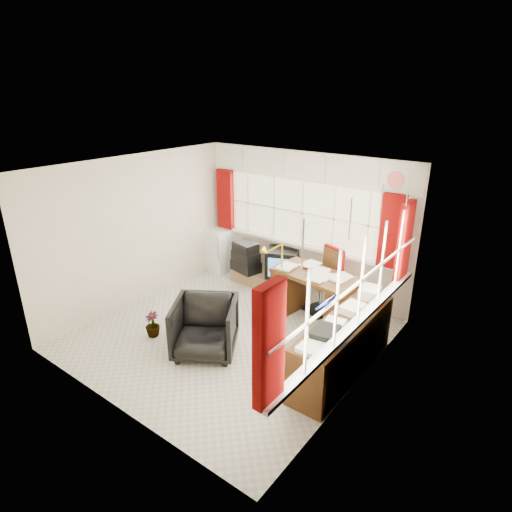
% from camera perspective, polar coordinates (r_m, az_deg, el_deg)
% --- Properties ---
extents(ground, '(4.00, 4.00, 0.00)m').
position_cam_1_polar(ground, '(6.57, -3.39, -10.40)').
color(ground, beige).
rests_on(ground, ground).
extents(room_walls, '(4.00, 4.00, 4.00)m').
position_cam_1_polar(room_walls, '(5.91, -3.70, 2.04)').
color(room_walls, beige).
rests_on(room_walls, ground).
extents(window_back, '(3.70, 0.12, 3.60)m').
position_cam_1_polar(window_back, '(7.59, 5.98, 1.98)').
color(window_back, beige).
rests_on(window_back, room_walls).
extents(window_right, '(0.12, 3.70, 3.60)m').
position_cam_1_polar(window_right, '(5.20, 13.14, -8.14)').
color(window_right, beige).
rests_on(window_right, room_walls).
extents(curtains, '(3.83, 3.83, 1.15)m').
position_cam_1_polar(curtains, '(6.15, 8.55, 2.18)').
color(curtains, maroon).
rests_on(curtains, room_walls).
extents(overhead_cabinets, '(3.98, 3.98, 0.48)m').
position_cam_1_polar(overhead_cabinets, '(5.96, 9.70, 9.44)').
color(overhead_cabinets, white).
rests_on(overhead_cabinets, room_walls).
extents(desk, '(1.47, 0.85, 0.84)m').
position_cam_1_polar(desk, '(6.79, 7.99, -5.12)').
color(desk, '#553214').
rests_on(desk, ground).
extents(desk_lamp, '(0.18, 0.15, 0.45)m').
position_cam_1_polar(desk_lamp, '(6.60, 3.49, 0.59)').
color(desk_lamp, '#DCB309').
rests_on(desk_lamp, desk).
extents(task_chair, '(0.59, 0.61, 1.09)m').
position_cam_1_polar(task_chair, '(7.08, 9.55, -2.88)').
color(task_chair, black).
rests_on(task_chair, ground).
extents(office_chair, '(1.17, 1.18, 0.78)m').
position_cam_1_polar(office_chair, '(6.01, -6.83, -9.45)').
color(office_chair, black).
rests_on(office_chair, ground).
extents(radiator, '(0.47, 0.31, 0.65)m').
position_cam_1_polar(radiator, '(6.49, 1.91, -8.08)').
color(radiator, white).
rests_on(radiator, ground).
extents(credenza, '(0.50, 2.00, 0.85)m').
position_cam_1_polar(credenza, '(5.71, 11.53, -11.56)').
color(credenza, '#553214').
rests_on(credenza, ground).
extents(file_tray, '(0.34, 0.40, 0.12)m').
position_cam_1_polar(file_tray, '(5.10, 9.24, -10.17)').
color(file_tray, black).
rests_on(file_tray, credenza).
extents(tv_bench, '(1.40, 0.50, 0.25)m').
position_cam_1_polar(tv_bench, '(8.00, 1.55, -3.19)').
color(tv_bench, olive).
rests_on(tv_bench, ground).
extents(crt_tv, '(0.72, 0.69, 0.51)m').
position_cam_1_polar(crt_tv, '(7.78, 3.58, -0.90)').
color(crt_tv, black).
rests_on(crt_tv, tv_bench).
extents(hifi_stack, '(0.60, 0.45, 0.57)m').
position_cam_1_polar(hifi_stack, '(7.97, -1.38, -0.23)').
color(hifi_stack, black).
rests_on(hifi_stack, tv_bench).
extents(mini_fridge, '(0.55, 0.56, 0.86)m').
position_cam_1_polar(mini_fridge, '(8.67, -4.85, 0.91)').
color(mini_fridge, white).
rests_on(mini_fridge, ground).
extents(spray_bottle_a, '(0.14, 0.14, 0.30)m').
position_cam_1_polar(spray_bottle_a, '(7.27, -4.35, -5.69)').
color(spray_bottle_a, white).
rests_on(spray_bottle_a, ground).
extents(spray_bottle_b, '(0.10, 0.10, 0.21)m').
position_cam_1_polar(spray_bottle_b, '(7.04, 3.76, -7.06)').
color(spray_bottle_b, '#97E1CF').
rests_on(spray_bottle_b, ground).
extents(flower_vase, '(0.23, 0.23, 0.39)m').
position_cam_1_polar(flower_vase, '(6.61, -13.65, -8.82)').
color(flower_vase, black).
rests_on(flower_vase, ground).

